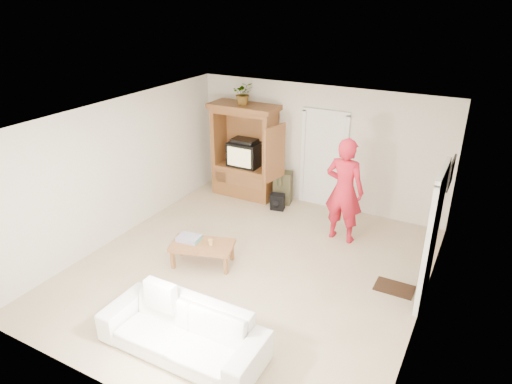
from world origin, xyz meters
TOP-DOWN VIEW (x-y plane):
  - floor at (0.00, 0.00)m, footprint 6.00×6.00m
  - ceiling at (0.00, 0.00)m, footprint 6.00×6.00m
  - wall_back at (0.00, 3.00)m, footprint 5.50×0.00m
  - wall_front at (0.00, -3.00)m, footprint 5.50×0.00m
  - wall_left at (-2.75, 0.00)m, footprint 0.00×6.00m
  - wall_right at (2.75, 0.00)m, footprint 0.00×6.00m
  - armoire at (-1.58, 2.66)m, footprint 1.82×1.14m
  - door_back at (0.15, 2.97)m, footprint 0.85×0.05m
  - doorway_right at (2.73, 0.60)m, footprint 0.05×0.90m
  - framed_picture at (2.73, 1.90)m, footprint 0.03×0.60m
  - doormat at (2.30, 0.60)m, footprint 0.60×0.40m
  - plant at (-1.60, 2.63)m, footprint 0.57×0.55m
  - man at (1.02, 1.73)m, footprint 0.76×0.53m
  - sofa at (0.17, -2.08)m, footprint 2.21×0.87m
  - coffee_table at (-0.78, -0.25)m, footprint 1.18×0.88m
  - towel at (-1.05, -0.25)m, footprint 0.41×0.33m
  - candle at (-0.63, -0.21)m, footprint 0.08×0.08m
  - backpack_black at (-0.57, 2.26)m, footprint 0.32×0.23m
  - backpack_olive at (-0.63, 2.65)m, footprint 0.44×0.36m

SIDE VIEW (x-z plane):
  - floor at x=0.00m, z-range 0.00..0.00m
  - doormat at x=2.30m, z-range 0.00..0.02m
  - backpack_black at x=-0.57m, z-range 0.00..0.36m
  - sofa at x=0.17m, z-range 0.00..0.65m
  - coffee_table at x=-0.78m, z-range 0.15..0.54m
  - backpack_olive at x=-0.63m, z-range 0.00..0.73m
  - towel at x=-1.05m, z-range 0.39..0.47m
  - candle at x=-0.63m, z-range 0.39..0.49m
  - armoire at x=-1.58m, z-range -0.14..1.96m
  - man at x=1.02m, z-range 0.00..1.99m
  - door_back at x=0.15m, z-range 0.00..2.04m
  - doorway_right at x=2.73m, z-range 0.00..2.04m
  - wall_back at x=0.00m, z-range -1.45..4.05m
  - wall_front at x=0.00m, z-range -1.45..4.05m
  - wall_left at x=-2.75m, z-range -1.70..4.30m
  - wall_right at x=2.75m, z-range -1.70..4.30m
  - framed_picture at x=2.73m, z-range 1.36..1.84m
  - plant at x=-1.60m, z-range 2.10..2.58m
  - ceiling at x=0.00m, z-range 2.60..2.60m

